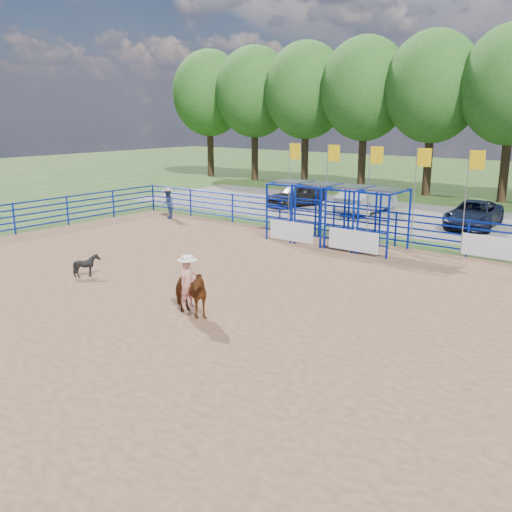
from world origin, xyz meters
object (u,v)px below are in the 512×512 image
object	(u,v)px
horse_and_rider	(188,287)
spectator_cowboy	(168,203)
car_a	(296,195)
car_c	(474,214)
calf	(87,265)
car_b	(366,199)

from	to	relation	value
horse_and_rider	spectator_cowboy	bearing A→B (deg)	138.40
horse_and_rider	spectator_cowboy	world-z (taller)	horse_and_rider
horse_and_rider	car_a	xyz separation A→B (m)	(-8.51, 18.02, -0.16)
horse_and_rider	car_c	bearing A→B (deg)	83.12
car_a	spectator_cowboy	bearing A→B (deg)	-97.98
calf	car_b	xyz separation A→B (m)	(1.52, 17.74, 0.39)
spectator_cowboy	car_b	distance (m)	11.11
car_c	spectator_cowboy	bearing A→B (deg)	-155.66
horse_and_rider	car_a	bearing A→B (deg)	115.27
spectator_cowboy	car_c	world-z (taller)	spectator_cowboy
car_b	spectator_cowboy	bearing A→B (deg)	46.50
car_b	car_c	xyz separation A→B (m)	(6.14, -0.53, -0.15)
calf	spectator_cowboy	size ratio (longest dim) A/B	0.50
spectator_cowboy	car_c	xyz separation A→B (m)	(13.63, 7.68, -0.18)
horse_and_rider	spectator_cowboy	size ratio (longest dim) A/B	1.48
car_a	car_b	bearing A→B (deg)	17.70
spectator_cowboy	car_b	xyz separation A→B (m)	(7.49, 8.21, -0.03)
horse_and_rider	car_c	xyz separation A→B (m)	(2.16, 17.87, -0.19)
calf	car_c	distance (m)	18.84
car_a	horse_and_rider	bearing A→B (deg)	-51.91
car_a	car_c	distance (m)	10.66
horse_and_rider	car_c	distance (m)	18.00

